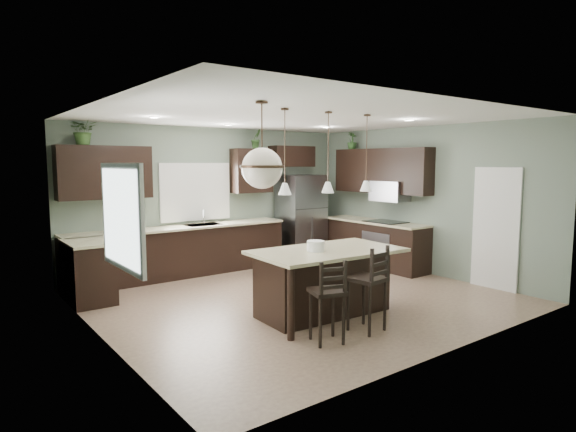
# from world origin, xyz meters

# --- Properties ---
(ground) EXTENTS (6.00, 6.00, 0.00)m
(ground) POSITION_xyz_m (0.00, 0.00, 0.00)
(ground) COLOR #9E8466
(ground) RESTS_ON ground
(pantry_door) EXTENTS (0.04, 0.82, 2.04)m
(pantry_door) POSITION_xyz_m (2.98, -1.55, 1.02)
(pantry_door) COLOR white
(pantry_door) RESTS_ON ground
(window_back) EXTENTS (1.35, 0.02, 1.00)m
(window_back) POSITION_xyz_m (-0.40, 2.73, 1.55)
(window_back) COLOR white
(window_back) RESTS_ON room_shell
(window_left) EXTENTS (0.02, 1.10, 1.00)m
(window_left) POSITION_xyz_m (-2.98, -0.80, 1.55)
(window_left) COLOR white
(window_left) RESTS_ON room_shell
(left_return_cabs) EXTENTS (0.60, 0.90, 0.90)m
(left_return_cabs) POSITION_xyz_m (-2.70, 1.70, 0.45)
(left_return_cabs) COLOR black
(left_return_cabs) RESTS_ON ground
(left_return_countertop) EXTENTS (0.66, 0.96, 0.04)m
(left_return_countertop) POSITION_xyz_m (-2.68, 1.70, 0.92)
(left_return_countertop) COLOR beige
(left_return_countertop) RESTS_ON left_return_cabs
(back_lower_cabs) EXTENTS (4.20, 0.60, 0.90)m
(back_lower_cabs) POSITION_xyz_m (-0.85, 2.45, 0.45)
(back_lower_cabs) COLOR black
(back_lower_cabs) RESTS_ON ground
(back_countertop) EXTENTS (4.20, 0.66, 0.04)m
(back_countertop) POSITION_xyz_m (-0.85, 2.43, 0.92)
(back_countertop) COLOR beige
(back_countertop) RESTS_ON back_lower_cabs
(sink_inset) EXTENTS (0.70, 0.45, 0.01)m
(sink_inset) POSITION_xyz_m (-0.40, 2.43, 0.94)
(sink_inset) COLOR gray
(sink_inset) RESTS_ON back_countertop
(faucet) EXTENTS (0.02, 0.02, 0.28)m
(faucet) POSITION_xyz_m (-0.40, 2.40, 1.08)
(faucet) COLOR silver
(faucet) RESTS_ON back_countertop
(back_upper_left) EXTENTS (1.55, 0.34, 0.90)m
(back_upper_left) POSITION_xyz_m (-2.15, 2.58, 1.95)
(back_upper_left) COLOR black
(back_upper_left) RESTS_ON room_shell
(back_upper_right) EXTENTS (0.85, 0.34, 0.90)m
(back_upper_right) POSITION_xyz_m (0.80, 2.58, 1.95)
(back_upper_right) COLOR black
(back_upper_right) RESTS_ON room_shell
(fridge_header) EXTENTS (1.05, 0.34, 0.45)m
(fridge_header) POSITION_xyz_m (1.85, 2.58, 2.25)
(fridge_header) COLOR black
(fridge_header) RESTS_ON room_shell
(right_lower_cabs) EXTENTS (0.60, 2.35, 0.90)m
(right_lower_cabs) POSITION_xyz_m (2.70, 0.87, 0.45)
(right_lower_cabs) COLOR black
(right_lower_cabs) RESTS_ON ground
(right_countertop) EXTENTS (0.66, 2.35, 0.04)m
(right_countertop) POSITION_xyz_m (2.68, 0.87, 0.92)
(right_countertop) COLOR beige
(right_countertop) RESTS_ON right_lower_cabs
(cooktop) EXTENTS (0.58, 0.75, 0.02)m
(cooktop) POSITION_xyz_m (2.68, 0.60, 0.94)
(cooktop) COLOR black
(cooktop) RESTS_ON right_countertop
(wall_oven_front) EXTENTS (0.01, 0.72, 0.60)m
(wall_oven_front) POSITION_xyz_m (2.40, 0.60, 0.45)
(wall_oven_front) COLOR gray
(wall_oven_front) RESTS_ON right_lower_cabs
(right_upper_cabs) EXTENTS (0.34, 2.35, 0.90)m
(right_upper_cabs) POSITION_xyz_m (2.83, 0.87, 1.95)
(right_upper_cabs) COLOR black
(right_upper_cabs) RESTS_ON room_shell
(microwave) EXTENTS (0.40, 0.75, 0.40)m
(microwave) POSITION_xyz_m (2.78, 0.60, 1.55)
(microwave) COLOR gray
(microwave) RESTS_ON right_upper_cabs
(refrigerator) EXTENTS (0.90, 0.74, 1.85)m
(refrigerator) POSITION_xyz_m (1.90, 2.31, 0.93)
(refrigerator) COLOR gray
(refrigerator) RESTS_ON ground
(kitchen_island) EXTENTS (2.11, 1.27, 0.92)m
(kitchen_island) POSITION_xyz_m (-0.23, -0.93, 0.46)
(kitchen_island) COLOR black
(kitchen_island) RESTS_ON ground
(serving_dish) EXTENTS (0.24, 0.24, 0.14)m
(serving_dish) POSITION_xyz_m (-0.43, -0.92, 0.99)
(serving_dish) COLOR silver
(serving_dish) RESTS_ON kitchen_island
(bar_stool_left) EXTENTS (0.47, 0.47, 1.01)m
(bar_stool_left) POSITION_xyz_m (-0.91, -1.71, 0.50)
(bar_stool_left) COLOR black
(bar_stool_left) RESTS_ON ground
(bar_stool_center) EXTENTS (0.46, 0.46, 1.10)m
(bar_stool_center) POSITION_xyz_m (-0.25, -1.71, 0.55)
(bar_stool_center) COLOR black
(bar_stool_center) RESTS_ON ground
(pendant_left) EXTENTS (0.17, 0.17, 1.10)m
(pendant_left) POSITION_xyz_m (-0.93, -0.90, 2.25)
(pendant_left) COLOR white
(pendant_left) RESTS_ON room_shell
(pendant_center) EXTENTS (0.17, 0.17, 1.10)m
(pendant_center) POSITION_xyz_m (-0.23, -0.93, 2.25)
(pendant_center) COLOR silver
(pendant_center) RESTS_ON room_shell
(pendant_right) EXTENTS (0.17, 0.17, 1.10)m
(pendant_right) POSITION_xyz_m (0.47, -0.97, 2.25)
(pendant_right) COLOR silver
(pendant_right) RESTS_ON room_shell
(chandelier) EXTENTS (0.50, 0.50, 0.98)m
(chandelier) POSITION_xyz_m (-1.54, -1.29, 2.31)
(chandelier) COLOR beige
(chandelier) RESTS_ON room_shell
(plant_back_left) EXTENTS (0.48, 0.43, 0.48)m
(plant_back_left) POSITION_xyz_m (-2.47, 2.55, 2.64)
(plant_back_left) COLOR #2F4F22
(plant_back_left) RESTS_ON back_upper_left
(plant_back_right) EXTENTS (0.25, 0.22, 0.41)m
(plant_back_right) POSITION_xyz_m (0.90, 2.55, 2.60)
(plant_back_right) COLOR #2F5424
(plant_back_right) RESTS_ON back_upper_right
(plant_right_wall) EXTENTS (0.21, 0.21, 0.37)m
(plant_right_wall) POSITION_xyz_m (2.80, 1.70, 2.58)
(plant_right_wall) COLOR #2B4F22
(plant_right_wall) RESTS_ON right_upper_cabs
(room_shell) EXTENTS (6.00, 6.00, 6.00)m
(room_shell) POSITION_xyz_m (0.00, 0.00, 1.70)
(room_shell) COLOR slate
(room_shell) RESTS_ON ground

